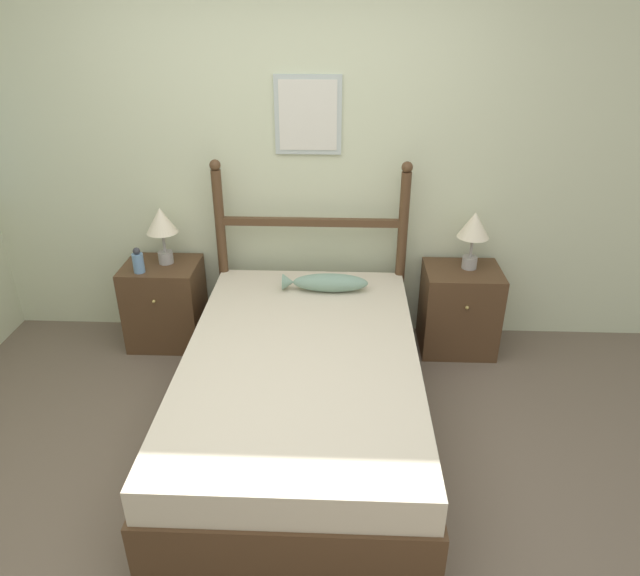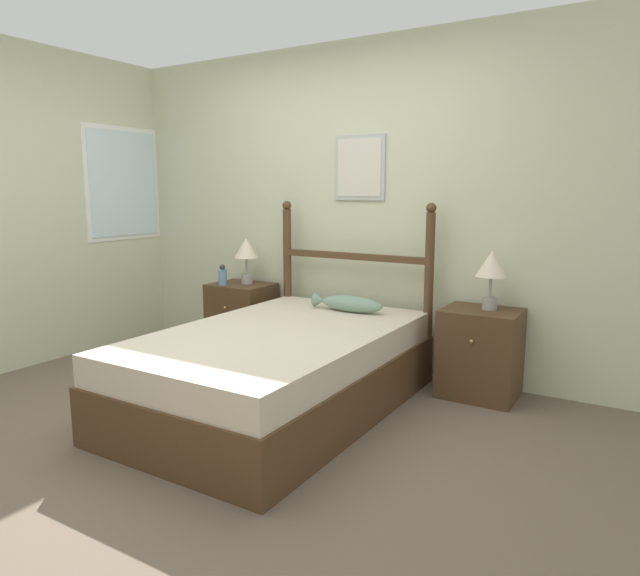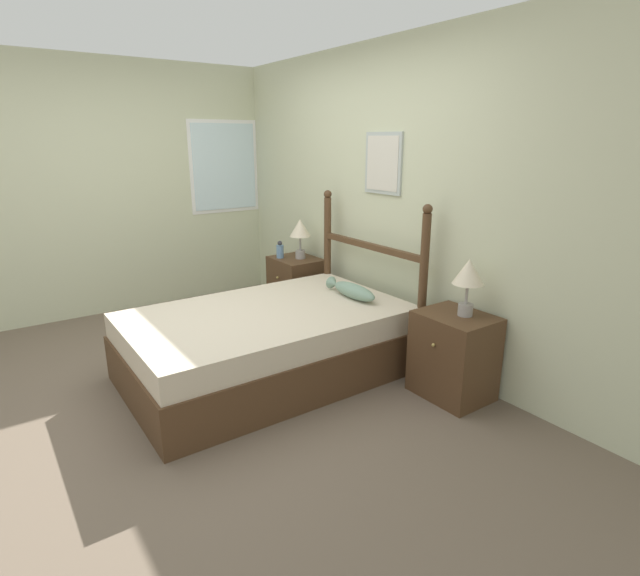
{
  "view_description": "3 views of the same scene",
  "coord_description": "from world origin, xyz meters",
  "px_view_note": "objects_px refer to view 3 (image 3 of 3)",
  "views": [
    {
      "loc": [
        0.37,
        -2.07,
        2.25
      ],
      "look_at": [
        0.25,
        0.89,
        0.74
      ],
      "focal_mm": 32.0,
      "sensor_mm": 36.0,
      "label": 1
    },
    {
      "loc": [
        2.23,
        -2.34,
        1.41
      ],
      "look_at": [
        0.18,
        1.04,
        0.73
      ],
      "focal_mm": 32.0,
      "sensor_mm": 36.0,
      "label": 2
    },
    {
      "loc": [
        3.32,
        -1.17,
        1.78
      ],
      "look_at": [
        0.25,
        0.98,
        0.65
      ],
      "focal_mm": 28.0,
      "sensor_mm": 36.0,
      "label": 3
    }
  ],
  "objects_px": {
    "nightstand_left": "(296,287)",
    "bed": "(268,343)",
    "table_lamp_right": "(468,275)",
    "fish_pillow": "(352,290)",
    "nightstand_right": "(454,355)",
    "table_lamp_left": "(300,231)",
    "bottle": "(280,250)"
  },
  "relations": [
    {
      "from": "table_lamp_left",
      "to": "nightstand_left",
      "type": "bearing_deg",
      "value": -136.78
    },
    {
      "from": "fish_pillow",
      "to": "bottle",
      "type": "bearing_deg",
      "value": 177.02
    },
    {
      "from": "bed",
      "to": "table_lamp_right",
      "type": "distance_m",
      "value": 1.58
    },
    {
      "from": "nightstand_right",
      "to": "table_lamp_right",
      "type": "distance_m",
      "value": 0.59
    },
    {
      "from": "table_lamp_right",
      "to": "fish_pillow",
      "type": "distance_m",
      "value": 1.04
    },
    {
      "from": "nightstand_right",
      "to": "bottle",
      "type": "relative_size",
      "value": 3.46
    },
    {
      "from": "table_lamp_left",
      "to": "fish_pillow",
      "type": "xyz_separation_m",
      "value": [
        1.12,
        -0.22,
        -0.31
      ]
    },
    {
      "from": "bottle",
      "to": "fish_pillow",
      "type": "distance_m",
      "value": 1.26
    },
    {
      "from": "table_lamp_right",
      "to": "bottle",
      "type": "distance_m",
      "value": 2.24
    },
    {
      "from": "nightstand_right",
      "to": "fish_pillow",
      "type": "relative_size",
      "value": 1.09
    },
    {
      "from": "table_lamp_right",
      "to": "nightstand_right",
      "type": "bearing_deg",
      "value": -138.67
    },
    {
      "from": "nightstand_right",
      "to": "table_lamp_right",
      "type": "height_order",
      "value": "table_lamp_right"
    },
    {
      "from": "table_lamp_left",
      "to": "bottle",
      "type": "relative_size",
      "value": 2.26
    },
    {
      "from": "fish_pillow",
      "to": "table_lamp_left",
      "type": "bearing_deg",
      "value": 168.76
    },
    {
      "from": "bed",
      "to": "table_lamp_left",
      "type": "height_order",
      "value": "table_lamp_left"
    },
    {
      "from": "nightstand_right",
      "to": "fish_pillow",
      "type": "height_order",
      "value": "fish_pillow"
    },
    {
      "from": "fish_pillow",
      "to": "bed",
      "type": "bearing_deg",
      "value": -98.92
    },
    {
      "from": "nightstand_left",
      "to": "bed",
      "type": "bearing_deg",
      "value": -41.46
    },
    {
      "from": "bed",
      "to": "table_lamp_right",
      "type": "relative_size",
      "value": 5.26
    },
    {
      "from": "nightstand_left",
      "to": "bottle",
      "type": "xyz_separation_m",
      "value": [
        -0.1,
        -0.12,
        0.38
      ]
    },
    {
      "from": "bed",
      "to": "bottle",
      "type": "height_order",
      "value": "bottle"
    },
    {
      "from": "nightstand_left",
      "to": "fish_pillow",
      "type": "relative_size",
      "value": 1.09
    },
    {
      "from": "table_lamp_left",
      "to": "table_lamp_right",
      "type": "distance_m",
      "value": 2.09
    },
    {
      "from": "bed",
      "to": "table_lamp_right",
      "type": "bearing_deg",
      "value": 41.45
    },
    {
      "from": "nightstand_left",
      "to": "table_lamp_left",
      "type": "distance_m",
      "value": 0.59
    },
    {
      "from": "nightstand_right",
      "to": "fish_pillow",
      "type": "distance_m",
      "value": 0.99
    },
    {
      "from": "bed",
      "to": "bottle",
      "type": "distance_m",
      "value": 1.46
    },
    {
      "from": "nightstand_right",
      "to": "bottle",
      "type": "distance_m",
      "value": 2.22
    },
    {
      "from": "bed",
      "to": "nightstand_left",
      "type": "distance_m",
      "value": 1.39
    },
    {
      "from": "table_lamp_right",
      "to": "fish_pillow",
      "type": "height_order",
      "value": "table_lamp_right"
    },
    {
      "from": "bottle",
      "to": "fish_pillow",
      "type": "xyz_separation_m",
      "value": [
        1.26,
        -0.07,
        -0.1
      ]
    },
    {
      "from": "nightstand_right",
      "to": "bottle",
      "type": "height_order",
      "value": "bottle"
    }
  ]
}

